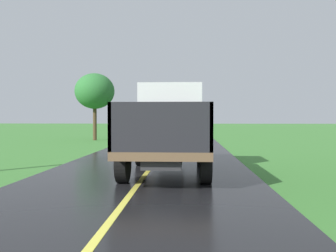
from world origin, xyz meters
The scene contains 2 objects.
banana_truck_near centered at (0.63, 10.36, 1.47)m, with size 2.38×5.82×2.80m.
roadside_tree_far_left centered at (-5.91, 26.14, 3.73)m, with size 3.00×3.00×5.10m.
Camera 1 is at (1.25, -1.25, 1.74)m, focal length 38.89 mm.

